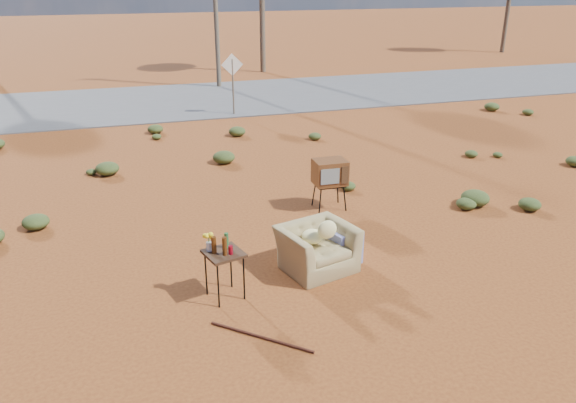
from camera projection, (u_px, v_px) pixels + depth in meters
name	position (u px, v px, depth m)	size (l,w,h in m)	color
ground	(297.00, 279.00, 9.51)	(140.00, 140.00, 0.00)	brown
highway	(182.00, 100.00, 22.77)	(140.00, 7.00, 0.04)	#565659
armchair	(321.00, 241.00, 9.73)	(1.55, 1.24, 1.06)	#988453
tv_unit	(330.00, 173.00, 12.07)	(0.70, 0.57, 1.11)	black
side_table	(220.00, 251.00, 8.69)	(0.68, 0.68, 1.11)	#392415
rusty_bar	(261.00, 337.00, 7.96)	(0.04, 0.04, 1.64)	#4D2114
road_sign	(233.00, 73.00, 19.97)	(0.78, 0.06, 2.19)	brown
scrub_patch	(205.00, 188.00, 13.13)	(17.49, 8.07, 0.33)	#3E4C21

